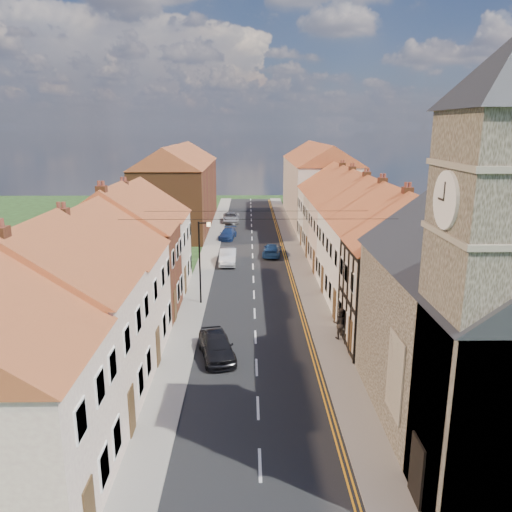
{
  "coord_description": "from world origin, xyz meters",
  "views": [
    {
      "loc": [
        -0.41,
        -14.43,
        12.53
      ],
      "look_at": [
        0.13,
        20.44,
        3.5
      ],
      "focal_mm": 35.0,
      "sensor_mm": 36.0,
      "label": 1
    }
  ],
  "objects_px": {
    "car_near": "(217,345)",
    "car_far": "(228,234)",
    "car_mid": "(228,257)",
    "car_far_b": "(272,250)",
    "car_distant": "(231,218)",
    "pedestrian_right": "(340,323)",
    "lamppost": "(201,257)",
    "church": "(505,307)"
  },
  "relations": [
    {
      "from": "car_near",
      "to": "car_far",
      "type": "height_order",
      "value": "car_near"
    },
    {
      "from": "car_mid",
      "to": "car_far_b",
      "type": "xyz_separation_m",
      "value": [
        4.3,
        2.97,
        -0.1
      ]
    },
    {
      "from": "car_far",
      "to": "car_distant",
      "type": "bearing_deg",
      "value": 97.23
    },
    {
      "from": "car_far",
      "to": "pedestrian_right",
      "type": "height_order",
      "value": "pedestrian_right"
    },
    {
      "from": "pedestrian_right",
      "to": "car_far_b",
      "type": "relative_size",
      "value": 0.45
    },
    {
      "from": "car_mid",
      "to": "car_distant",
      "type": "distance_m",
      "value": 21.24
    },
    {
      "from": "car_mid",
      "to": "car_far",
      "type": "bearing_deg",
      "value": 93.07
    },
    {
      "from": "lamppost",
      "to": "car_far",
      "type": "bearing_deg",
      "value": 87.37
    },
    {
      "from": "lamppost",
      "to": "church",
      "type": "bearing_deg",
      "value": -51.7
    },
    {
      "from": "car_distant",
      "to": "pedestrian_right",
      "type": "height_order",
      "value": "pedestrian_right"
    },
    {
      "from": "car_far_b",
      "to": "car_far",
      "type": "bearing_deg",
      "value": -51.73
    },
    {
      "from": "lamppost",
      "to": "car_mid",
      "type": "height_order",
      "value": "lamppost"
    },
    {
      "from": "car_near",
      "to": "pedestrian_right",
      "type": "distance_m",
      "value": 7.65
    },
    {
      "from": "car_far",
      "to": "pedestrian_right",
      "type": "distance_m",
      "value": 29.51
    },
    {
      "from": "car_mid",
      "to": "pedestrian_right",
      "type": "height_order",
      "value": "pedestrian_right"
    },
    {
      "from": "church",
      "to": "car_far_b",
      "type": "distance_m",
      "value": 31.99
    },
    {
      "from": "car_far",
      "to": "pedestrian_right",
      "type": "xyz_separation_m",
      "value": [
        7.9,
        -28.43,
        0.5
      ]
    },
    {
      "from": "car_near",
      "to": "car_far_b",
      "type": "height_order",
      "value": "car_near"
    },
    {
      "from": "car_mid",
      "to": "lamppost",
      "type": "bearing_deg",
      "value": -97.03
    },
    {
      "from": "car_near",
      "to": "pedestrian_right",
      "type": "xyz_separation_m",
      "value": [
        7.31,
        2.22,
        0.36
      ]
    },
    {
      "from": "church",
      "to": "car_far",
      "type": "bearing_deg",
      "value": 107.5
    },
    {
      "from": "car_mid",
      "to": "car_far_b",
      "type": "relative_size",
      "value": 1.02
    },
    {
      "from": "church",
      "to": "car_far_b",
      "type": "relative_size",
      "value": 3.55
    },
    {
      "from": "pedestrian_right",
      "to": "car_far_b",
      "type": "bearing_deg",
      "value": -67.23
    },
    {
      "from": "church",
      "to": "car_far",
      "type": "height_order",
      "value": "church"
    },
    {
      "from": "car_far_b",
      "to": "church",
      "type": "bearing_deg",
      "value": 110.76
    },
    {
      "from": "church",
      "to": "car_mid",
      "type": "xyz_separation_m",
      "value": [
        -11.69,
        27.7,
        -5.16
      ]
    },
    {
      "from": "car_far",
      "to": "car_far_b",
      "type": "relative_size",
      "value": 0.95
    },
    {
      "from": "car_near",
      "to": "car_mid",
      "type": "xyz_separation_m",
      "value": [
        -0.12,
        19.76,
        -0.01
      ]
    },
    {
      "from": "church",
      "to": "car_far",
      "type": "relative_size",
      "value": 3.73
    },
    {
      "from": "car_far_b",
      "to": "car_near",
      "type": "bearing_deg",
      "value": 86.8
    },
    {
      "from": "pedestrian_right",
      "to": "lamppost",
      "type": "bearing_deg",
      "value": -22.09
    },
    {
      "from": "church",
      "to": "car_distant",
      "type": "xyz_separation_m",
      "value": [
        -12.14,
        48.94,
        -5.21
      ]
    },
    {
      "from": "car_far_b",
      "to": "car_mid",
      "type": "bearing_deg",
      "value": 41.89
    },
    {
      "from": "car_far",
      "to": "car_mid",
      "type": "bearing_deg",
      "value": -80.15
    },
    {
      "from": "lamppost",
      "to": "car_mid",
      "type": "bearing_deg",
      "value": 82.37
    },
    {
      "from": "church",
      "to": "car_distant",
      "type": "distance_m",
      "value": 50.69
    },
    {
      "from": "pedestrian_right",
      "to": "car_mid",
      "type": "bearing_deg",
      "value": -52.96
    },
    {
      "from": "lamppost",
      "to": "car_distant",
      "type": "relative_size",
      "value": 1.25
    },
    {
      "from": "lamppost",
      "to": "car_near",
      "type": "bearing_deg",
      "value": -79.63
    },
    {
      "from": "pedestrian_right",
      "to": "car_far_b",
      "type": "xyz_separation_m",
      "value": [
        -3.14,
        20.52,
        -0.47
      ]
    },
    {
      "from": "car_near",
      "to": "pedestrian_right",
      "type": "bearing_deg",
      "value": 4.16
    }
  ]
}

